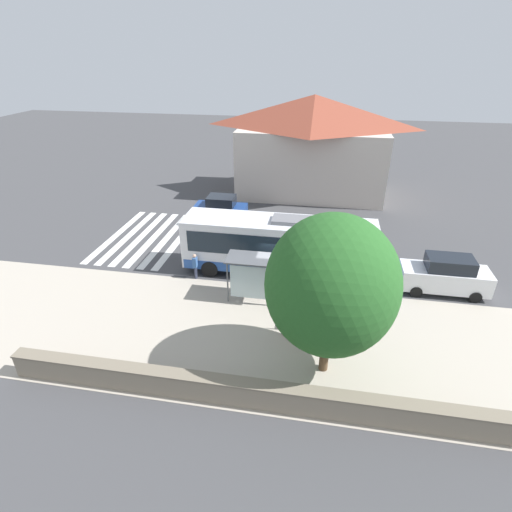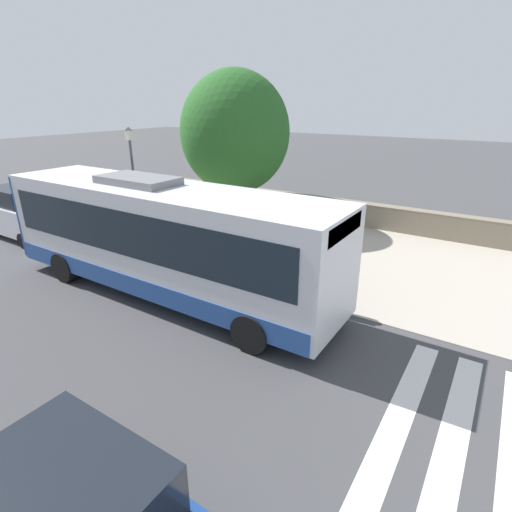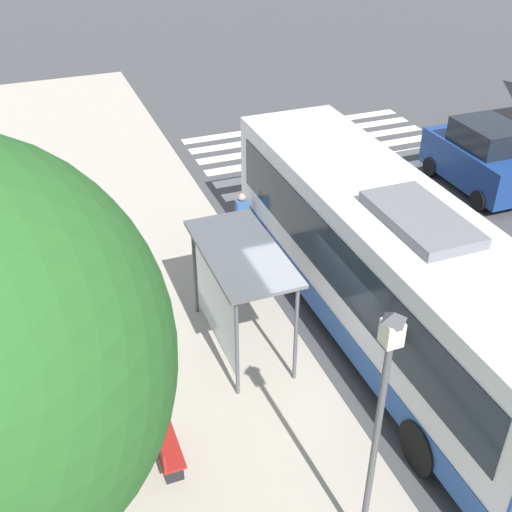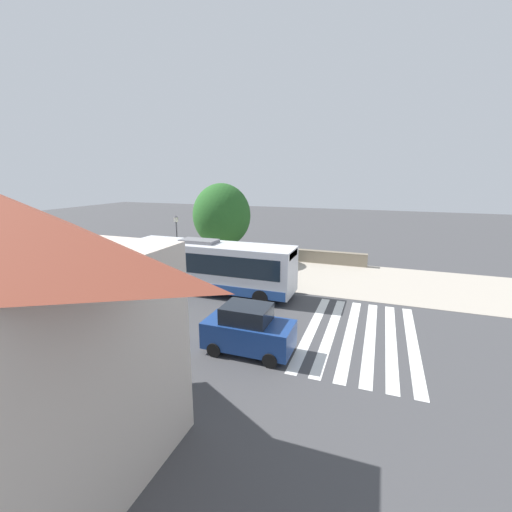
% 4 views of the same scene
% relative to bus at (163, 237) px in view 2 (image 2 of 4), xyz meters
% --- Properties ---
extents(ground_plane, '(120.00, 120.00, 0.00)m').
position_rel_bus_xyz_m(ground_plane, '(-1.74, -0.40, -1.85)').
color(ground_plane, '#424244').
rests_on(ground_plane, ground).
extents(sidewalk_plaza, '(9.00, 44.00, 0.02)m').
position_rel_bus_xyz_m(sidewalk_plaza, '(-6.24, -0.40, -1.84)').
color(sidewalk_plaza, '#ADA393').
rests_on(sidewalk_plaza, ground).
extents(stone_wall, '(0.60, 20.00, 1.13)m').
position_rel_bus_xyz_m(stone_wall, '(-10.29, -0.40, -1.27)').
color(stone_wall, gray).
rests_on(stone_wall, ground).
extents(bus, '(2.72, 11.20, 3.56)m').
position_rel_bus_xyz_m(bus, '(0.00, 0.00, 0.00)').
color(bus, silver).
rests_on(bus, ground).
extents(bus_shelter, '(1.54, 3.17, 2.46)m').
position_rel_bus_xyz_m(bus_shelter, '(-3.17, 0.81, 0.17)').
color(bus_shelter, '#515459').
rests_on(bus_shelter, ground).
extents(pedestrian, '(0.34, 0.22, 1.60)m').
position_rel_bus_xyz_m(pedestrian, '(-1.61, 4.69, -0.91)').
color(pedestrian, '#2D3347').
rests_on(pedestrian, ground).
extents(bench, '(0.40, 1.43, 0.88)m').
position_rel_bus_xyz_m(bench, '(-5.43, -1.67, -1.38)').
color(bench, maroon).
rests_on(bench, ground).
extents(street_lamp_near, '(0.28, 0.28, 4.68)m').
position_rel_bus_xyz_m(street_lamp_near, '(-2.92, -4.44, 0.92)').
color(street_lamp_near, '#4C4C51').
rests_on(street_lamp_near, ground).
extents(shade_tree, '(5.11, 5.11, 7.03)m').
position_rel_bus_xyz_m(shade_tree, '(-7.88, -2.92, 2.36)').
color(shade_tree, brown).
rests_on(shade_tree, ground).
extents(parked_car_behind_bus, '(1.84, 4.66, 2.17)m').
position_rel_bus_xyz_m(parked_car_behind_bus, '(-0.60, -9.31, -0.81)').
color(parked_car_behind_bus, silver).
rests_on(parked_car_behind_bus, ground).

